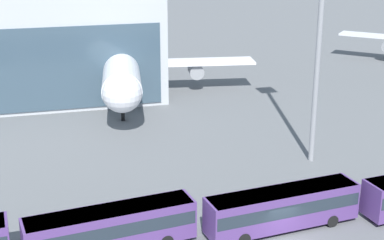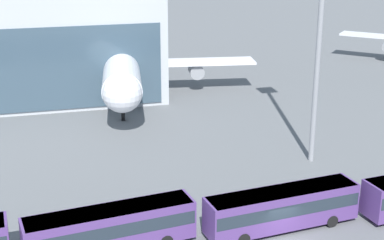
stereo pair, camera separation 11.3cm
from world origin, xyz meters
The scene contains 3 objects.
airliner_at_gate_far centered at (-5.99, 44.54, 5.00)m, with size 38.14×37.54×14.71m.
shuttle_bus_1 centered at (-12.95, 2.80, 1.94)m, with size 12.80×4.18×3.30m.
shuttle_bus_2 centered at (0.47, 2.57, 1.94)m, with size 12.78×3.96×3.30m.
Camera 1 is at (-17.02, -35.63, 22.94)m, focal length 55.00 mm.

